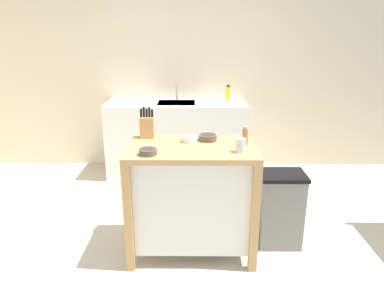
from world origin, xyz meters
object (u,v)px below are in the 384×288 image
bowl_ceramic_small (189,139)px  pepper_grinder (245,136)px  trash_bin (280,209)px  bottle_dish_soap (228,94)px  bowl_ceramic_wide (208,137)px  drinking_cup (241,145)px  bowl_stoneware_deep (148,151)px  sink_faucet (177,91)px  knife_block (147,126)px  kitchen_island (192,193)px

bowl_ceramic_small → pepper_grinder: pepper_grinder is taller
trash_bin → bottle_dish_soap: 1.81m
bowl_ceramic_wide → drinking_cup: (0.22, -0.28, 0.02)m
bowl_stoneware_deep → sink_faucet: sink_faucet is taller
bowl_ceramic_wide → bottle_dish_soap: size_ratio=0.74×
knife_block → bowl_stoneware_deep: size_ratio=1.96×
drinking_cup → pepper_grinder: pepper_grinder is taller
bowl_ceramic_small → bottle_dish_soap: (0.45, 1.61, 0.09)m
kitchen_island → drinking_cup: bearing=-23.0°
kitchen_island → pepper_grinder: bearing=4.3°
knife_block → bottle_dish_soap: 1.70m
knife_block → bowl_ceramic_small: 0.36m
drinking_cup → trash_bin: size_ratio=0.16×
bowl_stoneware_deep → drinking_cup: 0.65m
kitchen_island → bowl_ceramic_wide: (0.12, 0.14, 0.41)m
bowl_ceramic_wide → sink_faucet: (-0.32, 1.64, 0.11)m
kitchen_island → knife_block: (-0.36, 0.21, 0.48)m
knife_block → bowl_ceramic_wide: 0.50m
bowl_ceramic_small → bowl_ceramic_wide: (0.15, 0.03, 0.00)m
knife_block → drinking_cup: bearing=-27.1°
knife_block → sink_faucet: knife_block is taller
bowl_ceramic_small → trash_bin: 0.95m
kitchen_island → pepper_grinder: (0.40, 0.03, 0.46)m
bowl_stoneware_deep → bottle_dish_soap: (0.73, 1.92, 0.09)m
knife_block → bowl_stoneware_deep: 0.43m
bowl_stoneware_deep → sink_faucet: bearing=86.8°
bowl_ceramic_small → bowl_ceramic_wide: size_ratio=0.84×
bowl_ceramic_small → trash_bin: size_ratio=0.19×
bowl_stoneware_deep → bowl_ceramic_small: bearing=47.7°
knife_block → bowl_ceramic_small: size_ratio=2.10×
bowl_ceramic_wide → bowl_stoneware_deep: bearing=-141.7°
knife_block → bowl_stoneware_deep: (0.06, -0.42, -0.07)m
pepper_grinder → bottle_dish_soap: size_ratio=0.77×
knife_block → bowl_ceramic_wide: knife_block is taller
knife_block → pepper_grinder: size_ratio=1.68×
bowl_stoneware_deep → drinking_cup: (0.65, 0.06, 0.03)m
drinking_cup → trash_bin: drinking_cup is taller
kitchen_island → bowl_ceramic_wide: bearing=47.4°
drinking_cup → sink_faucet: size_ratio=0.46×
knife_block → drinking_cup: size_ratio=2.49×
bowl_ceramic_wide → bottle_dish_soap: bearing=79.1°
kitchen_island → bowl_ceramic_wide: 0.45m
bowl_stoneware_deep → sink_faucet: 1.98m
sink_faucet → kitchen_island: bearing=-83.8°
bowl_ceramic_small → drinking_cup: (0.37, -0.25, 0.03)m
bowl_ceramic_wide → sink_faucet: size_ratio=0.65×
bowl_ceramic_small → pepper_grinder: size_ratio=0.80×
kitchen_island → bowl_stoneware_deep: size_ratio=7.51×
knife_block → bottle_dish_soap: bearing=62.3°
drinking_cup → trash_bin: bearing=30.1°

